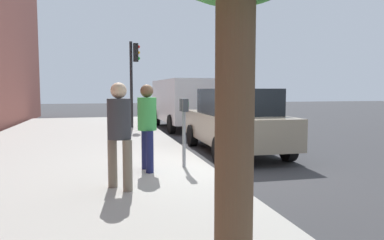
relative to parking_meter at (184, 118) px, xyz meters
name	(u,v)px	position (x,y,z in m)	size (l,w,h in m)	color
ground_plane	(207,170)	(0.26, -0.57, -1.17)	(80.00, 80.00, 0.00)	#38383A
sidewalk_slab	(61,174)	(0.26, 2.43, -1.09)	(28.00, 6.00, 0.15)	#A8A59E
parking_meter	(184,118)	(0.00, 0.00, 0.00)	(0.36, 0.12, 1.41)	gray
pedestrian_at_meter	(147,121)	(-0.17, 0.78, -0.03)	(0.52, 0.37, 1.69)	#191E4C
pedestrian_bystander	(119,127)	(-1.37, 1.36, -0.02)	(0.45, 0.37, 1.71)	#726656
parked_sedan_near	(235,121)	(2.07, -1.91, -0.27)	(4.43, 2.03, 1.77)	gray
parked_van_far	(184,101)	(8.50, -1.92, 0.09)	(5.25, 2.23, 2.18)	silver
traffic_signal	(134,70)	(8.17, 0.33, 1.41)	(0.24, 0.44, 3.60)	black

